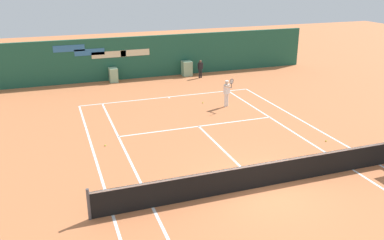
# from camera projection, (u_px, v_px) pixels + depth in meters

# --- Properties ---
(ground_plane) EXTENTS (80.00, 80.00, 0.01)m
(ground_plane) POSITION_uv_depth(u_px,v_px,m) (254.00, 180.00, 15.05)
(ground_plane) COLOR #C67042
(tennis_net) EXTENTS (12.10, 0.10, 1.07)m
(tennis_net) POSITION_uv_depth(u_px,v_px,m) (262.00, 174.00, 14.37)
(tennis_net) COLOR #4C4C51
(tennis_net) RESTS_ON ground_plane
(sponsor_back_wall) EXTENTS (25.00, 1.02, 2.96)m
(sponsor_back_wall) POSITION_uv_depth(u_px,v_px,m) (147.00, 57.00, 29.05)
(sponsor_back_wall) COLOR #1E5642
(sponsor_back_wall) RESTS_ON ground_plane
(player_on_baseline) EXTENTS (0.46, 0.79, 1.76)m
(player_on_baseline) POSITION_uv_depth(u_px,v_px,m) (227.00, 91.00, 22.82)
(player_on_baseline) COLOR white
(player_on_baseline) RESTS_ON ground_plane
(ball_kid_right_post) EXTENTS (0.43, 0.21, 1.30)m
(ball_kid_right_post) POSITION_uv_depth(u_px,v_px,m) (200.00, 68.00, 29.08)
(ball_kid_right_post) COLOR black
(ball_kid_right_post) RESTS_ON ground_plane
(tennis_ball_mid_court) EXTENTS (0.07, 0.07, 0.07)m
(tennis_ball_mid_court) POSITION_uv_depth(u_px,v_px,m) (326.00, 141.00, 18.38)
(tennis_ball_mid_court) COLOR #CCE033
(tennis_ball_mid_court) RESTS_ON ground_plane
(tennis_ball_by_sideline) EXTENTS (0.07, 0.07, 0.07)m
(tennis_ball_by_sideline) POSITION_uv_depth(u_px,v_px,m) (203.00, 103.00, 23.71)
(tennis_ball_by_sideline) COLOR #CCE033
(tennis_ball_by_sideline) RESTS_ON ground_plane
(tennis_ball_near_service_line) EXTENTS (0.07, 0.07, 0.07)m
(tennis_ball_near_service_line) POSITION_uv_depth(u_px,v_px,m) (105.00, 145.00, 17.92)
(tennis_ball_near_service_line) COLOR #CCE033
(tennis_ball_near_service_line) RESTS_ON ground_plane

